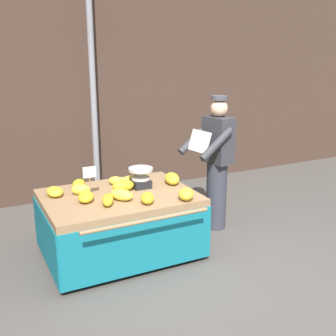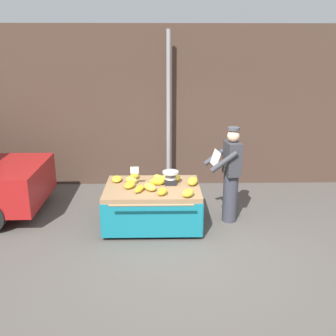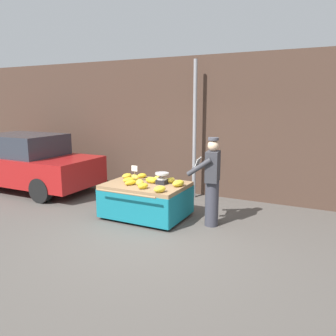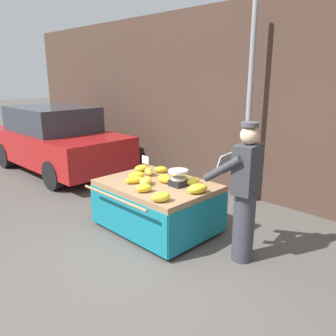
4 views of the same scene
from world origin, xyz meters
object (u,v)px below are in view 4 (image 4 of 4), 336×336
object	(u,v)px
street_pole	(249,109)
banana_bunch_4	(142,168)
banana_bunch_6	(177,176)
banana_bunch_9	(137,175)
banana_bunch_10	(165,179)
banana_bunch_12	(149,172)
banana_bunch_1	(134,180)
weighing_scale	(178,178)
banana_bunch_11	(146,181)
banana_bunch_5	(144,188)
banana_cart	(157,195)
banana_bunch_0	(184,179)
banana_bunch_3	(198,189)
vendor_person	(244,193)
price_sign	(145,162)
parked_car	(56,140)
banana_bunch_8	(161,170)
banana_bunch_2	(193,181)
banana_bunch_7	(161,197)

from	to	relation	value
street_pole	banana_bunch_4	bearing A→B (deg)	-121.28
banana_bunch_6	banana_bunch_9	xyz separation A→B (m)	(-0.48, -0.38, -0.00)
banana_bunch_10	banana_bunch_12	size ratio (longest dim) A/B	1.18
banana_bunch_1	weighing_scale	bearing A→B (deg)	34.75
banana_bunch_11	banana_bunch_12	bearing A→B (deg)	133.35
banana_bunch_5	banana_cart	bearing A→B (deg)	113.00
street_pole	banana_cart	xyz separation A→B (m)	(-0.31, -1.83, -1.15)
banana_bunch_0	banana_bunch_5	world-z (taller)	banana_bunch_5
banana_bunch_3	vendor_person	size ratio (longest dim) A/B	0.17
banana_bunch_3	banana_bunch_6	bearing A→B (deg)	157.88
street_pole	vendor_person	bearing A→B (deg)	-58.12
banana_bunch_0	vendor_person	distance (m)	1.11
price_sign	banana_bunch_12	distance (m)	0.23
banana_bunch_9	price_sign	bearing A→B (deg)	54.00
price_sign	banana_bunch_1	distance (m)	0.37
street_pole	banana_bunch_1	distance (m)	2.33
street_pole	price_sign	world-z (taller)	street_pole
parked_car	banana_bunch_1	bearing A→B (deg)	-11.51
street_pole	parked_car	size ratio (longest dim) A/B	0.86
banana_bunch_12	banana_bunch_1	bearing A→B (deg)	-69.16
banana_cart	price_sign	size ratio (longest dim) A/B	4.85
banana_bunch_8	banana_bunch_1	bearing A→B (deg)	-79.23
banana_bunch_0	banana_bunch_12	distance (m)	0.65
banana_bunch_10	parked_car	world-z (taller)	parked_car
street_pole	banana_bunch_0	xyz separation A→B (m)	(-0.05, -1.55, -0.90)
banana_bunch_1	vendor_person	distance (m)	1.63
banana_bunch_0	weighing_scale	bearing A→B (deg)	-74.23
banana_bunch_5	banana_bunch_9	distance (m)	0.65
banana_cart	banana_bunch_6	world-z (taller)	banana_bunch_6
banana_cart	banana_bunch_4	xyz separation A→B (m)	(-0.64, 0.26, 0.24)
banana_bunch_12	street_pole	bearing A→B (deg)	67.49
parked_car	banana_bunch_4	bearing A→B (deg)	-4.42
price_sign	vendor_person	world-z (taller)	vendor_person
banana_bunch_4	banana_bunch_5	world-z (taller)	banana_bunch_5
banana_bunch_3	banana_bunch_10	distance (m)	0.61
banana_cart	banana_bunch_4	world-z (taller)	banana_bunch_4
weighing_scale	banana_bunch_8	bearing A→B (deg)	155.81
weighing_scale	banana_bunch_9	distance (m)	0.72
banana_bunch_2	parked_car	xyz separation A→B (m)	(-4.44, 0.22, -0.02)
banana_bunch_2	banana_cart	bearing A→B (deg)	-144.71
banana_cart	banana_bunch_5	bearing A→B (deg)	-67.00
banana_bunch_1	banana_bunch_8	bearing A→B (deg)	100.77
banana_bunch_7	banana_bunch_0	bearing A→B (deg)	112.25
banana_bunch_5	vendor_person	distance (m)	1.31
street_pole	banana_bunch_1	bearing A→B (deg)	-104.18
street_pole	banana_bunch_6	distance (m)	1.77
weighing_scale	banana_bunch_2	distance (m)	0.23
banana_bunch_3	banana_bunch_4	xyz separation A→B (m)	(-1.34, 0.19, -0.02)
banana_bunch_0	banana_bunch_6	size ratio (longest dim) A/B	1.10
banana_bunch_10	banana_bunch_11	size ratio (longest dim) A/B	0.91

